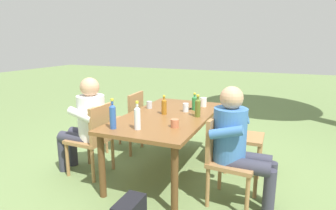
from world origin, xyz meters
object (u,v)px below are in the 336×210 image
(chair_near_left, at_px, (129,119))
(person_in_plaid_shirt, at_px, (238,141))
(bottle_blue, at_px, (113,116))
(cup_steel, at_px, (149,105))
(bottle_green, at_px, (194,103))
(cup_terracotta, at_px, (175,123))
(chair_near_right, at_px, (95,136))
(bottle_amber, at_px, (164,106))
(chair_far_left, at_px, (238,132))
(bottle_olive, at_px, (198,107))
(cup_white, at_px, (203,102))
(chair_far_right, at_px, (226,155))
(bottle_clear, at_px, (137,117))
(cup_glass, at_px, (186,108))
(person_in_white_shirt, at_px, (86,121))
(table_knife, at_px, (192,108))
(dining_table, at_px, (168,121))

(chair_near_left, distance_m, person_in_plaid_shirt, 1.86)
(bottle_blue, distance_m, cup_steel, 0.93)
(bottle_green, height_order, cup_terracotta, bottle_green)
(bottle_blue, xyz_separation_m, cup_steel, (-0.92, -0.05, -0.09))
(chair_near_right, bearing_deg, bottle_amber, 119.56)
(cup_terracotta, bearing_deg, chair_far_left, 147.56)
(bottle_olive, bearing_deg, cup_white, -171.71)
(chair_near_right, relative_size, cup_white, 7.30)
(chair_far_right, relative_size, chair_near_left, 1.00)
(bottle_clear, relative_size, cup_white, 2.43)
(chair_far_left, height_order, cup_glass, chair_far_left)
(chair_near_right, xyz_separation_m, person_in_plaid_shirt, (-0.00, 1.67, 0.17))
(cup_steel, bearing_deg, chair_near_right, -34.69)
(person_in_white_shirt, height_order, cup_white, person_in_white_shirt)
(person_in_white_shirt, xyz_separation_m, cup_terracotta, (0.03, 1.14, 0.11))
(bottle_blue, xyz_separation_m, cup_terracotta, (-0.28, 0.56, -0.09))
(person_in_white_shirt, relative_size, bottle_olive, 4.49)
(chair_far_right, height_order, table_knife, chair_far_right)
(cup_steel, bearing_deg, chair_far_right, 61.89)
(chair_far_right, bearing_deg, cup_terracotta, -85.79)
(dining_table, bearing_deg, person_in_plaid_shirt, 65.82)
(cup_steel, distance_m, cup_terracotta, 0.88)
(chair_near_left, xyz_separation_m, cup_terracotta, (0.83, 1.03, 0.28))
(bottle_blue, distance_m, cup_terracotta, 0.63)
(bottle_olive, bearing_deg, table_knife, -153.61)
(chair_far_left, relative_size, table_knife, 3.66)
(cup_white, relative_size, cup_terracotta, 1.42)
(chair_near_right, xyz_separation_m, chair_far_left, (-0.80, 1.56, 0.00))
(cup_white, xyz_separation_m, cup_steel, (0.37, -0.63, -0.01))
(chair_far_left, bearing_deg, person_in_plaid_shirt, 7.82)
(chair_far_right, distance_m, chair_near_left, 1.75)
(bottle_blue, bearing_deg, person_in_white_shirt, -118.10)
(dining_table, distance_m, cup_terracotta, 0.51)
(cup_white, bearing_deg, chair_near_left, -80.14)
(cup_glass, bearing_deg, table_knife, 172.57)
(person_in_white_shirt, xyz_separation_m, cup_white, (-0.98, 1.16, 0.13))
(bottle_amber, bearing_deg, chair_near_left, -118.54)
(chair_near_left, height_order, cup_glass, chair_near_left)
(bottle_blue, relative_size, cup_steel, 3.35)
(bottle_green, bearing_deg, table_knife, -143.03)
(person_in_white_shirt, bearing_deg, cup_glass, 120.93)
(person_in_white_shirt, relative_size, cup_terracotta, 14.04)
(person_in_white_shirt, xyz_separation_m, bottle_blue, (0.31, 0.58, 0.20))
(chair_near_left, xyz_separation_m, bottle_olive, (0.35, 1.13, 0.35))
(person_in_plaid_shirt, relative_size, bottle_green, 5.32)
(chair_far_right, bearing_deg, person_in_white_shirt, -89.73)
(chair_near_left, bearing_deg, bottle_green, 87.04)
(chair_far_right, height_order, chair_near_left, same)
(chair_near_right, relative_size, cup_glass, 8.11)
(bottle_olive, xyz_separation_m, table_knife, (-0.36, -0.18, -0.11))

